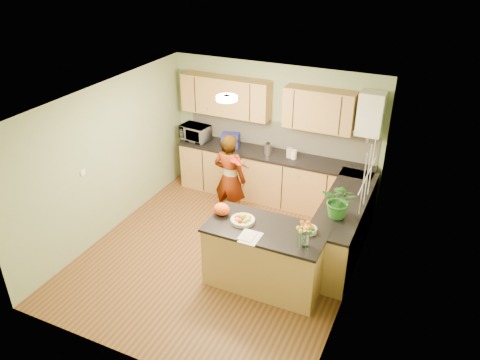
% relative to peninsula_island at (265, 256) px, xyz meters
% --- Properties ---
extents(floor, '(4.50, 4.50, 0.00)m').
position_rel_peninsula_island_xyz_m(floor, '(-0.89, 0.34, -0.47)').
color(floor, '#533317').
rests_on(floor, ground).
extents(ceiling, '(4.00, 4.50, 0.02)m').
position_rel_peninsula_island_xyz_m(ceiling, '(-0.89, 0.34, 2.03)').
color(ceiling, white).
rests_on(ceiling, wall_back).
extents(wall_back, '(4.00, 0.02, 2.50)m').
position_rel_peninsula_island_xyz_m(wall_back, '(-0.89, 2.59, 0.78)').
color(wall_back, '#8FA878').
rests_on(wall_back, floor).
extents(wall_front, '(4.00, 0.02, 2.50)m').
position_rel_peninsula_island_xyz_m(wall_front, '(-0.89, -1.91, 0.78)').
color(wall_front, '#8FA878').
rests_on(wall_front, floor).
extents(wall_left, '(0.02, 4.50, 2.50)m').
position_rel_peninsula_island_xyz_m(wall_left, '(-2.89, 0.34, 0.78)').
color(wall_left, '#8FA878').
rests_on(wall_left, floor).
extents(wall_right, '(0.02, 4.50, 2.50)m').
position_rel_peninsula_island_xyz_m(wall_right, '(1.11, 0.34, 0.78)').
color(wall_right, '#8FA878').
rests_on(wall_right, floor).
extents(back_counter, '(3.64, 0.62, 0.94)m').
position_rel_peninsula_island_xyz_m(back_counter, '(-0.79, 2.29, -0.00)').
color(back_counter, '#AC8044').
rests_on(back_counter, floor).
extents(right_counter, '(0.62, 2.24, 0.94)m').
position_rel_peninsula_island_xyz_m(right_counter, '(0.81, 1.19, -0.00)').
color(right_counter, '#AC8044').
rests_on(right_counter, floor).
extents(splashback, '(3.60, 0.02, 0.52)m').
position_rel_peninsula_island_xyz_m(splashback, '(-0.79, 2.57, 0.73)').
color(splashback, beige).
rests_on(splashback, back_counter).
extents(upper_cabinets, '(3.20, 0.34, 0.70)m').
position_rel_peninsula_island_xyz_m(upper_cabinets, '(-1.06, 2.42, 1.38)').
color(upper_cabinets, '#AC8044').
rests_on(upper_cabinets, wall_back).
extents(boiler, '(0.40, 0.30, 0.86)m').
position_rel_peninsula_island_xyz_m(boiler, '(0.81, 2.43, 1.42)').
color(boiler, white).
rests_on(boiler, wall_back).
extents(window_right, '(0.01, 1.30, 1.05)m').
position_rel_peninsula_island_xyz_m(window_right, '(1.11, 0.94, 1.08)').
color(window_right, white).
rests_on(window_right, wall_right).
extents(light_switch, '(0.02, 0.09, 0.09)m').
position_rel_peninsula_island_xyz_m(light_switch, '(-2.87, -0.26, 0.83)').
color(light_switch, white).
rests_on(light_switch, wall_left).
extents(ceiling_lamp, '(0.30, 0.30, 0.07)m').
position_rel_peninsula_island_xyz_m(ceiling_lamp, '(-0.89, 0.64, 1.99)').
color(ceiling_lamp, '#FFEABF').
rests_on(ceiling_lamp, ceiling).
extents(peninsula_island, '(1.65, 0.84, 0.94)m').
position_rel_peninsula_island_xyz_m(peninsula_island, '(0.00, 0.00, 0.00)').
color(peninsula_island, '#AC8044').
rests_on(peninsula_island, floor).
extents(fruit_dish, '(0.33, 0.33, 0.12)m').
position_rel_peninsula_island_xyz_m(fruit_dish, '(-0.35, 0.00, 0.52)').
color(fruit_dish, beige).
rests_on(fruit_dish, peninsula_island).
extents(orange_bowl, '(0.22, 0.22, 0.13)m').
position_rel_peninsula_island_xyz_m(orange_bowl, '(0.55, 0.15, 0.53)').
color(orange_bowl, beige).
rests_on(orange_bowl, peninsula_island).
extents(flower_vase, '(0.23, 0.23, 0.42)m').
position_rel_peninsula_island_xyz_m(flower_vase, '(0.60, -0.18, 0.75)').
color(flower_vase, silver).
rests_on(flower_vase, peninsula_island).
extents(orange_bag, '(0.24, 0.20, 0.18)m').
position_rel_peninsula_island_xyz_m(orange_bag, '(-0.70, 0.05, 0.56)').
color(orange_bag, '#F45014').
rests_on(orange_bag, peninsula_island).
extents(papers, '(0.24, 0.33, 0.01)m').
position_rel_peninsula_island_xyz_m(papers, '(-0.10, -0.30, 0.48)').
color(papers, silver).
rests_on(papers, peninsula_island).
extents(violinist, '(0.62, 0.44, 1.62)m').
position_rel_peninsula_island_xyz_m(violinist, '(-1.18, 1.30, 0.34)').
color(violinist, tan).
rests_on(violinist, floor).
extents(violin, '(0.59, 0.51, 0.15)m').
position_rel_peninsula_island_xyz_m(violin, '(-0.98, 1.08, 0.82)').
color(violin, '#4D0804').
rests_on(violin, violinist).
extents(microwave, '(0.57, 0.42, 0.30)m').
position_rel_peninsula_island_xyz_m(microwave, '(-2.38, 2.26, 0.62)').
color(microwave, white).
rests_on(microwave, back_counter).
extents(blue_box, '(0.37, 0.30, 0.26)m').
position_rel_peninsula_island_xyz_m(blue_box, '(-1.63, 2.26, 0.59)').
color(blue_box, navy).
rests_on(blue_box, back_counter).
extents(kettle, '(0.14, 0.14, 0.27)m').
position_rel_peninsula_island_xyz_m(kettle, '(-0.87, 2.25, 0.58)').
color(kettle, '#AFAFB4').
rests_on(kettle, back_counter).
extents(jar_cream, '(0.13, 0.13, 0.17)m').
position_rel_peninsula_island_xyz_m(jar_cream, '(-0.47, 2.28, 0.55)').
color(jar_cream, beige).
rests_on(jar_cream, back_counter).
extents(jar_white, '(0.14, 0.14, 0.16)m').
position_rel_peninsula_island_xyz_m(jar_white, '(-0.38, 2.25, 0.55)').
color(jar_white, white).
rests_on(jar_white, back_counter).
extents(potted_plant, '(0.49, 0.42, 0.53)m').
position_rel_peninsula_island_xyz_m(potted_plant, '(0.81, 0.69, 0.73)').
color(potted_plant, '#276B23').
rests_on(potted_plant, right_counter).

